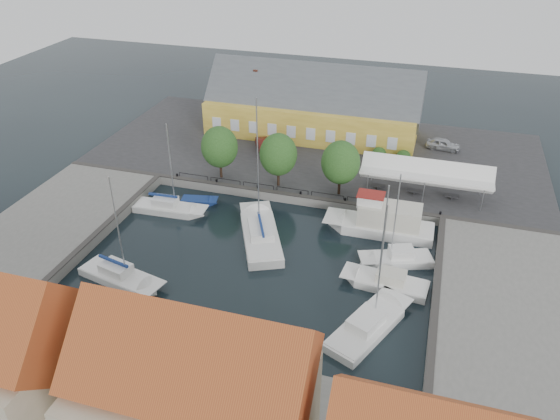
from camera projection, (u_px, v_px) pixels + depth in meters
name	position (u px, v px, depth m)	size (l,w,h in m)	color
ground	(262.00, 254.00, 52.40)	(140.00, 140.00, 0.00)	black
north_quay	(318.00, 153.00, 71.06)	(56.00, 26.00, 1.00)	#2D2D30
west_quay	(53.00, 225.00, 55.95)	(12.00, 24.00, 1.00)	slate
east_quay	(507.00, 307.00, 45.06)	(12.00, 24.00, 1.00)	slate
quay_edge_fittings	(277.00, 220.00, 55.76)	(56.00, 24.72, 0.40)	#383533
warehouse	(309.00, 108.00, 74.09)	(28.56, 14.00, 9.55)	gold
tent_canopy	(426.00, 173.00, 58.97)	(14.00, 4.00, 2.83)	white
quay_trees	(278.00, 155.00, 60.26)	(18.20, 4.20, 6.30)	black
car_silver	(443.00, 144.00, 70.33)	(1.74, 4.32, 1.47)	#B6B9BE
car_red	(264.00, 146.00, 69.85)	(1.60, 4.59, 1.51)	#591914
center_sailboat	(261.00, 236.00, 54.46)	(7.60, 11.33, 14.92)	white
trawler	(383.00, 224.00, 55.21)	(11.26, 3.43, 5.00)	white
east_boat_a	(397.00, 260.00, 51.06)	(7.17, 4.49, 9.97)	white
east_boat_b	(387.00, 284.00, 48.05)	(7.89, 3.23, 10.59)	white
east_boat_c	(368.00, 327.00, 43.35)	(6.34, 9.55, 11.74)	white
west_boat_a	(169.00, 209.00, 59.09)	(8.26, 2.73, 10.84)	white
west_boat_d	(120.00, 278.00, 48.78)	(8.72, 4.36, 11.30)	white
launch_sw	(68.00, 303.00, 46.13)	(5.34, 2.51, 0.98)	white
launch_nw	(199.00, 202.00, 60.82)	(4.27, 2.37, 0.88)	navy
townhouses	(160.00, 409.00, 29.84)	(36.30, 8.50, 12.00)	#BBAA90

